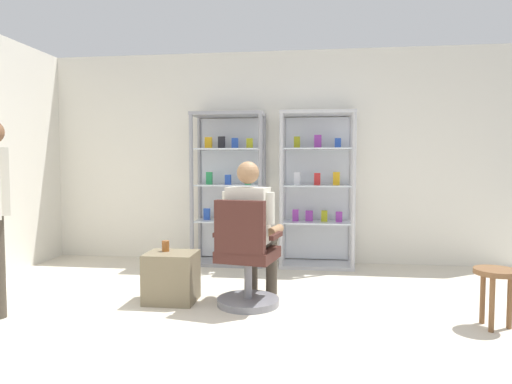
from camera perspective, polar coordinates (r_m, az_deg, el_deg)
ground_plane at (r=3.19m, az=-2.77°, el=-19.85°), size 7.20×7.20×0.00m
back_wall at (r=5.91m, az=2.34°, el=4.37°), size 6.00×0.10×2.70m
display_cabinet_left at (r=5.76m, az=-3.34°, el=0.53°), size 0.90×0.45×1.90m
display_cabinet_right at (r=5.66m, az=7.67°, el=0.43°), size 0.90×0.45×1.90m
office_chair at (r=4.05m, az=-1.26°, el=-8.90°), size 0.61×0.57×0.96m
seated_shopkeeper at (r=4.15m, az=-0.50°, el=-4.13°), size 0.54×0.61×1.29m
storage_crate at (r=4.31m, az=-10.58°, el=-10.47°), size 0.45×0.39×0.46m
tea_glass at (r=4.32m, az=-11.30°, el=-6.67°), size 0.07×0.07×0.10m
wooden_stool at (r=4.00m, az=27.88°, el=-9.90°), size 0.32×0.32×0.46m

